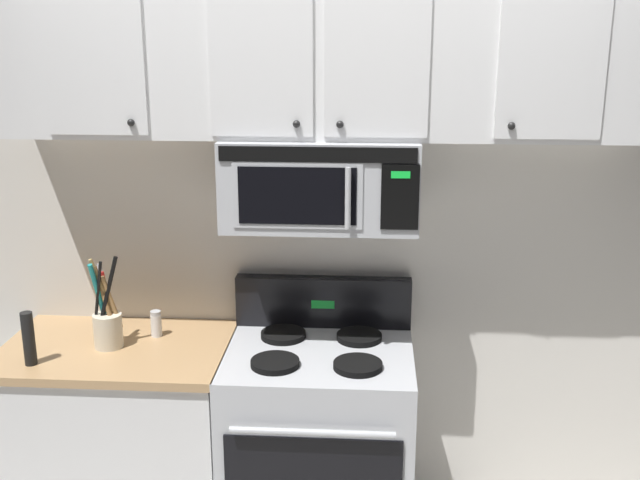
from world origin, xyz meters
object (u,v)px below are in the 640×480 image
stove_range (319,447)px  over_range_microwave (321,182)px  pepper_mill (29,339)px  salt_shaker (156,324)px  utensil_crock_cream (107,322)px

stove_range → over_range_microwave: 1.11m
over_range_microwave → pepper_mill: bearing=-164.3°
salt_shaker → pepper_mill: 0.52m
stove_range → over_range_microwave: size_ratio=1.47×
over_range_microwave → utensil_crock_cream: (-0.86, -0.12, -0.57)m
stove_range → salt_shaker: size_ratio=10.02×
stove_range → salt_shaker: bearing=170.7°
stove_range → over_range_microwave: over_range_microwave is taller
stove_range → utensil_crock_cream: size_ratio=2.89×
stove_range → utensil_crock_cream: bearing=-179.5°
salt_shaker → over_range_microwave: bearing=0.2°
salt_shaker → utensil_crock_cream: bearing=-143.6°
stove_range → salt_shaker: (-0.70, 0.11, 0.49)m
stove_range → salt_shaker: 0.86m
utensil_crock_cream → salt_shaker: size_ratio=3.46×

